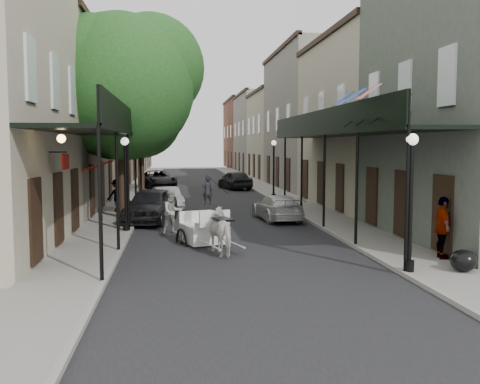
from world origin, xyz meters
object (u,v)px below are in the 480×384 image
object	(u,v)px
carriage	(199,216)
horse	(224,231)
car_left_near	(151,205)
car_left_far	(157,179)
lamppost_right_far	(274,168)
pedestrian_walking	(172,212)
car_left_mid	(167,198)
lamppost_right_near	(411,200)
car_right_far	(235,180)
pedestrian_sidewalk_left	(117,195)
pedestrian_sidewalk_right	(443,228)
tree_far	(145,113)
car_right_near	(277,207)
tree_near	(130,81)
lamppost_left	(126,182)

from	to	relation	value
carriage	horse	bearing A→B (deg)	-90.00
car_left_near	car_left_far	world-z (taller)	car_left_near
lamppost_right_far	pedestrian_walking	world-z (taller)	lamppost_right_far
carriage	car_left_near	bearing A→B (deg)	93.01
pedestrian_walking	car_left_mid	distance (m)	8.29
lamppost_right_near	horse	distance (m)	5.98
car_left_far	car_right_far	distance (m)	6.40
pedestrian_walking	pedestrian_sidewalk_left	size ratio (longest dim) A/B	1.05
pedestrian_sidewalk_right	car_left_mid	size ratio (longest dim) A/B	0.51
lamppost_right_near	car_left_near	xyz separation A→B (m)	(-7.37, 11.00, -1.26)
horse	pedestrian_walking	distance (m)	4.58
lamppost_right_far	tree_far	bearing A→B (deg)	143.49
lamppost_right_near	horse	xyz separation A→B (m)	(-4.69, 3.46, -1.31)
pedestrian_walking	car_left_far	bearing A→B (deg)	70.86
lamppost_right_far	car_right_near	bearing A→B (deg)	-99.46
lamppost_right_far	car_left_far	bearing A→B (deg)	126.30
car_left_near	car_left_far	size ratio (longest dim) A/B	0.87
lamppost_right_far	pedestrian_sidewalk_left	world-z (taller)	lamppost_right_far
pedestrian_walking	lamppost_right_far	bearing A→B (deg)	40.10
car_left_far	car_right_far	world-z (taller)	car_right_far
tree_near	lamppost_right_near	world-z (taller)	tree_near
lamppost_right_near	horse	bearing A→B (deg)	143.61
pedestrian_sidewalk_left	tree_near	bearing A→B (deg)	86.25
lamppost_right_far	car_right_near	xyz separation A→B (m)	(-1.50, -9.00, -1.44)
pedestrian_sidewalk_right	car_left_near	distance (m)	13.17
tree_near	lamppost_right_far	xyz separation A→B (m)	(8.30, 7.82, -4.44)
carriage	pedestrian_sidewalk_right	bearing A→B (deg)	-48.19
pedestrian_walking	lamppost_left	bearing A→B (deg)	148.71
pedestrian_walking	pedestrian_sidewalk_left	xyz separation A→B (m)	(-2.86, 6.60, 0.08)
lamppost_left	pedestrian_sidewalk_left	bearing A→B (deg)	99.26
pedestrian_walking	car_right_far	world-z (taller)	pedestrian_walking
car_right_near	pedestrian_sidewalk_right	bearing A→B (deg)	103.18
car_left_near	tree_near	bearing A→B (deg)	139.21
horse	tree_near	bearing A→B (deg)	-84.93
pedestrian_sidewalk_right	tree_far	bearing A→B (deg)	33.43
lamppost_right_near	pedestrian_sidewalk_left	distance (m)	17.07
tree_near	carriage	bearing A→B (deg)	-65.90
lamppost_right_far	car_left_mid	size ratio (longest dim) A/B	1.01
lamppost_left	horse	size ratio (longest dim) A/B	2.11
car_left_near	lamppost_right_near	bearing A→B (deg)	-45.29
pedestrian_walking	pedestrian_sidewalk_right	xyz separation A→B (m)	(8.07, -6.27, 0.18)
tree_far	car_right_far	xyz separation A→B (m)	(6.85, 2.72, -5.08)
pedestrian_sidewalk_left	car_right_near	xyz separation A→B (m)	(7.73, -3.32, -0.35)
lamppost_right_far	car_right_far	xyz separation A→B (m)	(-1.50, 8.90, -1.29)
tree_near	car_right_far	size ratio (longest dim) A/B	2.17
tree_near	pedestrian_walking	size ratio (longest dim) A/B	5.52
car_left_far	car_right_near	xyz separation A→B (m)	(6.20, -19.48, -0.13)
horse	car_right_far	distance (m)	25.64
horse	car_right_near	world-z (taller)	horse
tree_far	car_left_far	size ratio (longest dim) A/B	1.62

